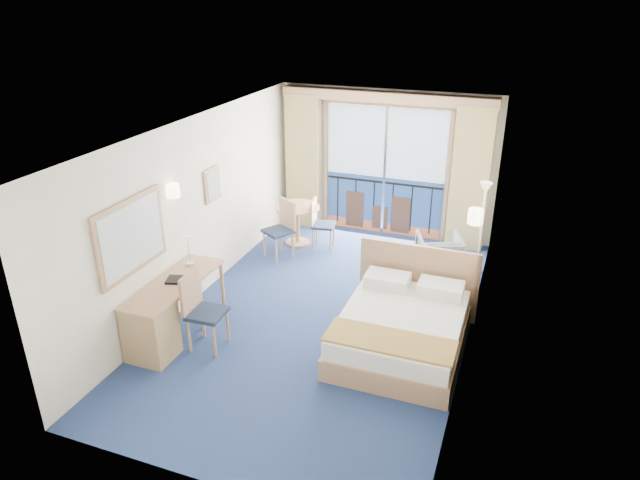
% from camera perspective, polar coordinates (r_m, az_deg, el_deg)
% --- Properties ---
extents(floor, '(6.50, 6.50, 0.00)m').
position_cam_1_polar(floor, '(8.29, 0.50, -7.46)').
color(floor, navy).
rests_on(floor, ground).
extents(room_walls, '(4.04, 6.54, 2.72)m').
position_cam_1_polar(room_walls, '(7.51, 0.55, 4.16)').
color(room_walls, beige).
rests_on(room_walls, ground).
extents(balcony_door, '(2.36, 0.03, 2.52)m').
position_cam_1_polar(balcony_door, '(10.64, 6.43, 6.47)').
color(balcony_door, navy).
rests_on(balcony_door, room_walls).
extents(curtain_left, '(0.65, 0.22, 2.55)m').
position_cam_1_polar(curtain_left, '(10.92, -1.66, 7.81)').
color(curtain_left, tan).
rests_on(curtain_left, room_walls).
extents(curtain_right, '(0.65, 0.22, 2.55)m').
position_cam_1_polar(curtain_right, '(10.22, 14.77, 5.86)').
color(curtain_right, tan).
rests_on(curtain_right, room_walls).
extents(pelmet, '(3.80, 0.25, 0.18)m').
position_cam_1_polar(pelmet, '(10.19, 6.68, 14.01)').
color(pelmet, tan).
rests_on(pelmet, room_walls).
extents(mirror, '(0.05, 1.25, 0.95)m').
position_cam_1_polar(mirror, '(7.30, -18.35, 0.34)').
color(mirror, tan).
rests_on(mirror, room_walls).
extents(wall_print, '(0.04, 0.42, 0.52)m').
position_cam_1_polar(wall_print, '(8.77, -10.69, 5.47)').
color(wall_print, tan).
rests_on(wall_print, room_walls).
extents(sconce_left, '(0.18, 0.18, 0.18)m').
position_cam_1_polar(sconce_left, '(7.84, -14.49, 4.81)').
color(sconce_left, beige).
rests_on(sconce_left, room_walls).
extents(sconce_right, '(0.18, 0.18, 0.18)m').
position_cam_1_polar(sconce_right, '(6.97, 15.30, 2.28)').
color(sconce_right, beige).
rests_on(sconce_right, room_walls).
extents(bed, '(1.69, 2.01, 1.06)m').
position_cam_1_polar(bed, '(7.53, 8.21, -8.66)').
color(bed, tan).
rests_on(bed, ground).
extents(nightstand, '(0.45, 0.43, 0.59)m').
position_cam_1_polar(nightstand, '(8.53, 13.66, -4.93)').
color(nightstand, tan).
rests_on(nightstand, ground).
extents(phone, '(0.18, 0.15, 0.07)m').
position_cam_1_polar(phone, '(8.42, 13.82, -2.79)').
color(phone, white).
rests_on(phone, nightstand).
extents(armchair, '(0.90, 0.91, 0.65)m').
position_cam_1_polar(armchair, '(9.53, 11.82, -1.37)').
color(armchair, '#494F59').
rests_on(armchair, ground).
extents(floor_lamp, '(0.21, 0.21, 1.54)m').
position_cam_1_polar(floor_lamp, '(9.39, 16.05, 3.40)').
color(floor_lamp, silver).
rests_on(floor_lamp, ground).
extents(desk, '(0.57, 1.67, 0.78)m').
position_cam_1_polar(desk, '(7.59, -16.05, -7.94)').
color(desk, tan).
rests_on(desk, ground).
extents(desk_chair, '(0.48, 0.46, 1.04)m').
position_cam_1_polar(desk_chair, '(7.50, -11.91, -6.50)').
color(desk_chair, '#1B2740').
rests_on(desk_chair, ground).
extents(folder, '(0.36, 0.31, 0.03)m').
position_cam_1_polar(folder, '(7.75, -13.96, -3.88)').
color(folder, black).
rests_on(folder, desk).
extents(desk_lamp, '(0.11, 0.11, 0.42)m').
position_cam_1_polar(desk_lamp, '(8.01, -13.05, -0.43)').
color(desk_lamp, silver).
rests_on(desk_lamp, desk).
extents(round_table, '(0.80, 0.80, 0.72)m').
position_cam_1_polar(round_table, '(10.30, -2.29, 2.48)').
color(round_table, tan).
rests_on(round_table, ground).
extents(table_chair_a, '(0.45, 0.45, 0.91)m').
position_cam_1_polar(table_chair_a, '(10.15, -0.09, 1.94)').
color(table_chair_a, '#1B2740').
rests_on(table_chair_a, ground).
extents(table_chair_b, '(0.60, 0.60, 1.02)m').
position_cam_1_polar(table_chair_b, '(9.81, -3.80, 1.47)').
color(table_chair_b, '#1B2740').
rests_on(table_chair_b, ground).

